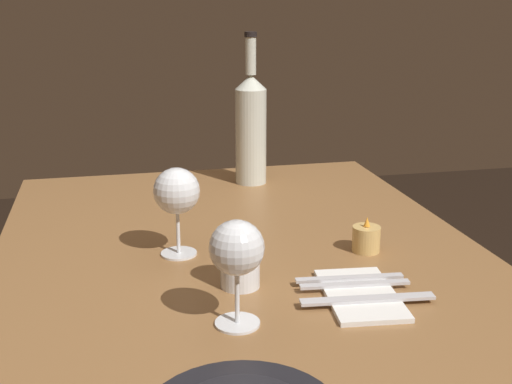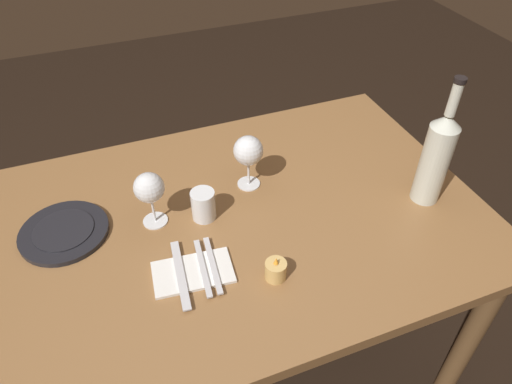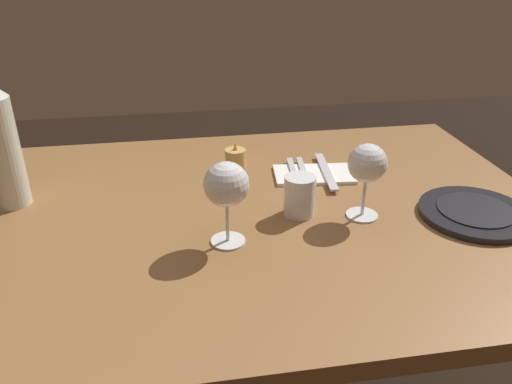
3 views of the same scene
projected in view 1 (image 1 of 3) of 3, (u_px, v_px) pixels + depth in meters
dining_table at (247, 307)px, 1.21m from camera, size 1.30×0.90×0.74m
wine_glass_left at (237, 251)px, 0.92m from camera, size 0.08×0.08×0.16m
wine_glass_right at (177, 193)px, 1.18m from camera, size 0.08×0.08×0.16m
wine_bottle at (251, 127)px, 1.63m from camera, size 0.08×0.08×0.37m
water_tumbler at (240, 264)px, 1.07m from camera, size 0.06×0.06×0.09m
votive_candle at (366, 239)px, 1.23m from camera, size 0.05×0.05×0.07m
folded_napkin at (360, 295)px, 1.04m from camera, size 0.20×0.13×0.01m
fork_inner at (355, 284)px, 1.06m from camera, size 0.03×0.18×0.00m
fork_outer at (349, 278)px, 1.09m from camera, size 0.03×0.18×0.00m
table_knife at (368, 299)px, 1.01m from camera, size 0.04×0.21×0.00m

